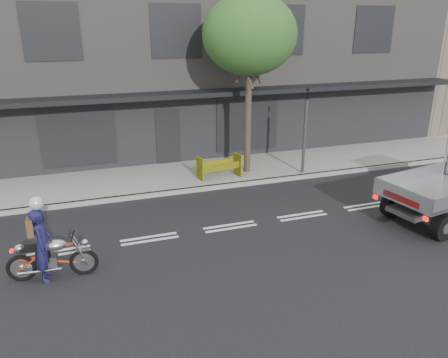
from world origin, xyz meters
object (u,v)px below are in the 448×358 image
traffic_light_pole (305,135)px  rider (43,245)px  motorcycle (52,257)px  construction_barrier (221,168)px  street_tree (250,35)px

traffic_light_pole → rider: 10.31m
motorcycle → construction_barrier: (5.79, 4.80, 0.05)m
traffic_light_pole → construction_barrier: traffic_light_pole is taller
street_tree → rider: size_ratio=3.77×
motorcycle → construction_barrier: bearing=46.7°
street_tree → construction_barrier: bearing=-154.7°
street_tree → motorcycle: (-7.07, -5.40, -4.73)m
traffic_light_pole → construction_barrier: bearing=175.7°
rider → construction_barrier: size_ratio=1.11×
motorcycle → rider: 0.37m
traffic_light_pole → rider: traffic_light_pole is taller
motorcycle → rider: bearing=-172.9°
motorcycle → street_tree: bearing=44.5°
traffic_light_pole → street_tree: bearing=157.0°
street_tree → construction_barrier: size_ratio=4.19×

